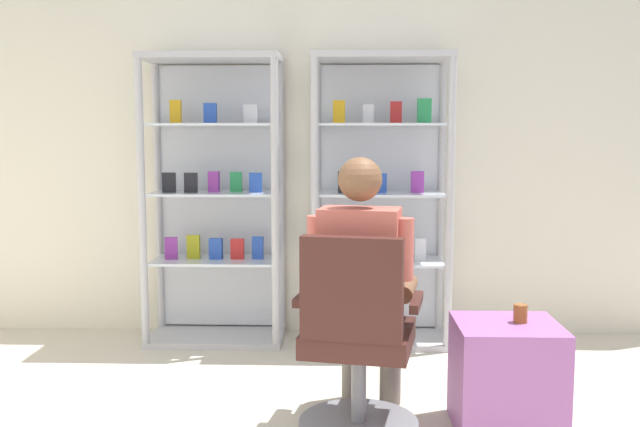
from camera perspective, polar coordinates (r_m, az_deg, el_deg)
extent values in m
cube|color=silver|center=(4.90, -1.68, 6.03)|extent=(6.00, 0.10, 2.70)
cylinder|color=#B7B7BC|center=(4.60, -14.28, 0.79)|extent=(0.05, 0.05, 1.90)
cylinder|color=#B7B7BC|center=(4.44, -3.67, 0.78)|extent=(0.05, 0.05, 1.90)
cylinder|color=#B7B7BC|center=(4.98, -13.00, 1.26)|extent=(0.05, 0.05, 1.90)
cylinder|color=#B7B7BC|center=(4.83, -3.21, 1.26)|extent=(0.05, 0.05, 1.90)
cube|color=#B7B7BC|center=(4.70, -8.81, 12.40)|extent=(0.90, 0.45, 0.04)
cube|color=#B7B7BC|center=(4.87, -8.42, -9.92)|extent=(0.90, 0.45, 0.04)
cube|color=silver|center=(4.90, -8.15, 1.28)|extent=(0.84, 0.02, 1.80)
cube|color=silver|center=(4.75, -8.52, -3.77)|extent=(0.82, 0.39, 0.02)
cube|color=purple|center=(4.79, -12.00, -2.77)|extent=(0.09, 0.05, 0.15)
cube|color=#999919|center=(4.77, -10.24, -2.69)|extent=(0.09, 0.04, 0.16)
cube|color=#264CB2|center=(4.73, -8.46, -2.85)|extent=(0.09, 0.05, 0.14)
cube|color=red|center=(4.72, -6.73, -2.87)|extent=(0.09, 0.04, 0.14)
cube|color=#264CB2|center=(4.70, -5.08, -2.79)|extent=(0.08, 0.04, 0.15)
cube|color=silver|center=(4.69, -8.62, 1.65)|extent=(0.82, 0.39, 0.02)
cube|color=black|center=(4.71, -12.17, 2.48)|extent=(0.09, 0.04, 0.13)
cube|color=black|center=(4.66, -10.44, 2.48)|extent=(0.08, 0.04, 0.13)
cube|color=purple|center=(4.69, -8.62, 2.57)|extent=(0.08, 0.05, 0.14)
cube|color=#268C4C|center=(4.69, -6.84, 2.57)|extent=(0.08, 0.03, 0.13)
cube|color=#264CB2|center=(4.62, -5.25, 2.52)|extent=(0.08, 0.03, 0.13)
cube|color=silver|center=(4.67, -8.71, 7.15)|extent=(0.82, 0.39, 0.02)
cube|color=gold|center=(4.72, -11.64, 8.10)|extent=(0.07, 0.04, 0.15)
cube|color=#264CB2|center=(4.64, -8.91, 8.06)|extent=(0.08, 0.04, 0.13)
cube|color=silver|center=(4.68, -5.66, 8.05)|extent=(0.09, 0.05, 0.12)
cylinder|color=#B7B7BC|center=(4.42, -0.44, 0.77)|extent=(0.05, 0.05, 1.90)
cylinder|color=#B7B7BC|center=(4.47, 10.52, 0.72)|extent=(0.05, 0.05, 1.90)
cylinder|color=#B7B7BC|center=(4.82, -0.25, 1.25)|extent=(0.05, 0.05, 1.90)
cylinder|color=#B7B7BC|center=(4.86, 9.82, 1.20)|extent=(0.05, 0.05, 1.90)
cube|color=#B7B7BC|center=(4.62, 5.05, 12.55)|extent=(0.90, 0.45, 0.04)
cube|color=#B7B7BC|center=(4.80, 4.82, -10.11)|extent=(0.90, 0.45, 0.04)
cube|color=silver|center=(4.84, 4.80, 1.25)|extent=(0.84, 0.02, 1.80)
cube|color=silver|center=(4.68, 4.88, -3.88)|extent=(0.82, 0.39, 0.02)
cube|color=purple|center=(4.70, 1.47, -2.89)|extent=(0.09, 0.05, 0.13)
cube|color=#268C4C|center=(4.63, 3.89, -2.92)|extent=(0.09, 0.04, 0.15)
cube|color=black|center=(4.71, 5.84, -2.89)|extent=(0.08, 0.05, 0.13)
cube|color=silver|center=(4.70, 8.15, -2.89)|extent=(0.07, 0.05, 0.14)
cube|color=silver|center=(4.62, 4.94, 1.62)|extent=(0.82, 0.39, 0.02)
cube|color=black|center=(4.57, 2.00, 2.57)|extent=(0.09, 0.05, 0.14)
cube|color=#264CB2|center=(4.61, 4.91, 2.49)|extent=(0.09, 0.05, 0.13)
cube|color=purple|center=(4.63, 7.91, 2.56)|extent=(0.08, 0.05, 0.14)
cube|color=silver|center=(4.60, 4.99, 7.21)|extent=(0.82, 0.39, 0.02)
cube|color=gold|center=(4.61, 1.56, 8.25)|extent=(0.08, 0.05, 0.15)
cube|color=silver|center=(4.62, 3.94, 8.08)|extent=(0.07, 0.04, 0.12)
cube|color=red|center=(4.65, 6.19, 8.17)|extent=(0.07, 0.03, 0.14)
cube|color=#268C4C|center=(4.60, 8.47, 8.25)|extent=(0.09, 0.04, 0.16)
cylinder|color=slate|center=(3.43, 3.15, -16.92)|extent=(0.56, 0.56, 0.06)
cylinder|color=slate|center=(3.36, 3.17, -13.71)|extent=(0.07, 0.07, 0.41)
cube|color=#3F1E19|center=(3.28, 3.19, -10.02)|extent=(0.56, 0.56, 0.10)
cube|color=#3F1E19|center=(3.01, 2.58, -6.13)|extent=(0.45, 0.16, 0.45)
cube|color=#3F1E19|center=(3.21, 7.84, -7.15)|extent=(0.09, 0.30, 0.04)
cube|color=#3F1E19|center=(3.29, -1.29, -6.75)|extent=(0.09, 0.30, 0.04)
cylinder|color=slate|center=(3.44, 5.41, -7.57)|extent=(0.21, 0.42, 0.14)
cylinder|color=slate|center=(3.70, 5.75, -11.02)|extent=(0.11, 0.11, 0.56)
cylinder|color=slate|center=(3.46, 2.10, -7.42)|extent=(0.21, 0.42, 0.14)
cylinder|color=slate|center=(3.73, 2.64, -10.86)|extent=(0.11, 0.11, 0.56)
cube|color=#BF594C|center=(3.20, 3.24, -4.01)|extent=(0.39, 0.28, 0.50)
sphere|color=brown|center=(3.15, 3.28, 2.79)|extent=(0.20, 0.20, 0.20)
cylinder|color=#BF594C|center=(3.16, 6.82, -2.89)|extent=(0.09, 0.09, 0.28)
cylinder|color=brown|center=(3.38, 7.08, -6.07)|extent=(0.13, 0.31, 0.08)
cylinder|color=#BF594C|center=(3.23, -0.27, -2.65)|extent=(0.09, 0.09, 0.28)
cylinder|color=brown|center=(3.44, 0.40, -5.80)|extent=(0.13, 0.31, 0.08)
cube|color=#9E599E|center=(3.50, 14.89, -12.68)|extent=(0.48, 0.45, 0.52)
cylinder|color=brown|center=(3.44, 15.97, -7.81)|extent=(0.06, 0.06, 0.09)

